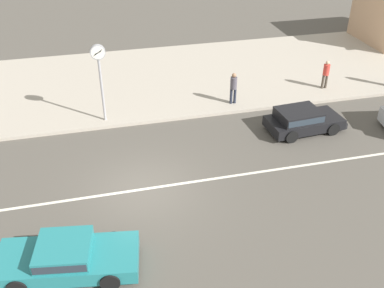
% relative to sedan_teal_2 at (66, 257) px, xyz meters
% --- Properties ---
extents(ground_plane, '(160.00, 160.00, 0.00)m').
position_rel_sedan_teal_2_xyz_m(ground_plane, '(2.88, 3.45, -0.53)').
color(ground_plane, '#544F47').
extents(lane_centre_stripe, '(50.40, 0.14, 0.01)m').
position_rel_sedan_teal_2_xyz_m(lane_centre_stripe, '(2.88, 3.45, -0.53)').
color(lane_centre_stripe, silver).
rests_on(lane_centre_stripe, ground).
extents(kerb_strip, '(68.00, 10.00, 0.15)m').
position_rel_sedan_teal_2_xyz_m(kerb_strip, '(2.88, 13.48, -0.46)').
color(kerb_strip, '#ADA393').
rests_on(kerb_strip, ground).
extents(sedan_teal_2, '(4.63, 2.42, 1.06)m').
position_rel_sedan_teal_2_xyz_m(sedan_teal_2, '(0.00, 0.00, 0.00)').
color(sedan_teal_2, teal).
rests_on(sedan_teal_2, ground).
extents(hatchback_black_3, '(3.69, 1.99, 1.10)m').
position_rel_sedan_teal_2_xyz_m(hatchback_black_3, '(10.73, 6.15, 0.05)').
color(hatchback_black_3, black).
rests_on(hatchback_black_3, ground).
extents(street_clock, '(0.68, 0.22, 3.76)m').
position_rel_sedan_teal_2_xyz_m(street_clock, '(1.88, 9.13, 2.44)').
color(street_clock, '#9E9EA3').
rests_on(street_clock, kerb_strip).
extents(pedestrian_near_clock, '(0.34, 0.34, 1.66)m').
position_rel_sedan_teal_2_xyz_m(pedestrian_near_clock, '(8.42, 9.35, 0.58)').
color(pedestrian_near_clock, '#232838').
rests_on(pedestrian_near_clock, kerb_strip).
extents(pedestrian_far_end, '(0.34, 0.34, 1.58)m').
position_rel_sedan_teal_2_xyz_m(pedestrian_far_end, '(13.88, 9.91, 0.53)').
color(pedestrian_far_end, '#4C4238').
rests_on(pedestrian_far_end, kerb_strip).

